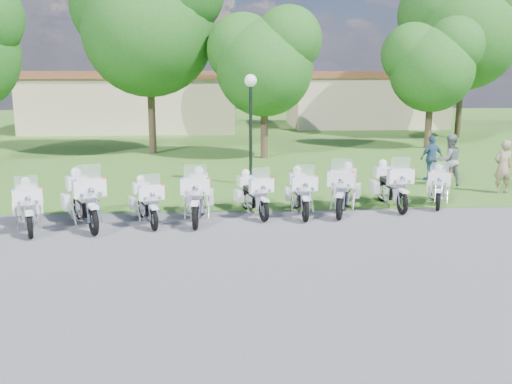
{
  "coord_description": "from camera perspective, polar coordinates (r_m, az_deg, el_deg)",
  "views": [
    {
      "loc": [
        -0.08,
        -13.22,
        3.97
      ],
      "look_at": [
        0.87,
        1.2,
        0.95
      ],
      "focal_mm": 40.0,
      "sensor_mm": 36.0,
      "label": 1
    }
  ],
  "objects": [
    {
      "name": "motorcycle_7",
      "position": [
        17.64,
        13.29,
        0.74
      ],
      "size": [
        0.87,
        2.42,
        1.63
      ],
      "rotation": [
        0.0,
        0.0,
        3.2
      ],
      "color": "black",
      "rests_on": "ground"
    },
    {
      "name": "motorcycle_5",
      "position": [
        16.37,
        4.47,
        0.07
      ],
      "size": [
        0.76,
        2.32,
        1.56
      ],
      "rotation": [
        0.0,
        0.0,
        3.14
      ],
      "color": "black",
      "rests_on": "ground"
    },
    {
      "name": "ground",
      "position": [
        13.81,
        -3.31,
        -4.93
      ],
      "size": [
        100.0,
        100.0,
        0.0
      ],
      "primitive_type": "plane",
      "color": "#4D4D51",
      "rests_on": "ground"
    },
    {
      "name": "motorcycle_8",
      "position": [
        18.35,
        17.78,
        0.62
      ],
      "size": [
        1.16,
        2.01,
        1.42
      ],
      "rotation": [
        0.0,
        0.0,
        2.78
      ],
      "color": "black",
      "rests_on": "ground"
    },
    {
      "name": "lamp_post",
      "position": [
        20.31,
        -0.54,
        9.04
      ],
      "size": [
        0.44,
        0.44,
        3.94
      ],
      "color": "black",
      "rests_on": "ground"
    },
    {
      "name": "motorcycle_0",
      "position": [
        15.81,
        -21.87,
        -1.21
      ],
      "size": [
        1.22,
        2.19,
        1.53
      ],
      "rotation": [
        0.0,
        0.0,
        3.48
      ],
      "color": "black",
      "rests_on": "ground"
    },
    {
      "name": "tree_1",
      "position": [
        29.15,
        -10.84,
        16.81
      ],
      "size": [
        7.49,
        6.39,
        9.99
      ],
      "color": "#38281C",
      "rests_on": "ground"
    },
    {
      "name": "building_east",
      "position": [
        44.66,
        10.73,
        9.16
      ],
      "size": [
        11.44,
        7.28,
        4.1
      ],
      "color": "tan",
      "rests_on": "ground"
    },
    {
      "name": "motorcycle_6",
      "position": [
        16.74,
        8.82,
        0.4
      ],
      "size": [
        1.32,
        2.4,
        1.67
      ],
      "rotation": [
        0.0,
        0.0,
        2.81
      ],
      "color": "black",
      "rests_on": "ground"
    },
    {
      "name": "tree_3",
      "position": [
        32.02,
        17.13,
        12.32
      ],
      "size": [
        5.15,
        4.39,
        6.87
      ],
      "color": "#38281C",
      "rests_on": "ground"
    },
    {
      "name": "tree_4",
      "position": [
        38.15,
        20.06,
        15.49
      ],
      "size": [
        7.79,
        6.65,
        10.39
      ],
      "color": "#38281C",
      "rests_on": "ground"
    },
    {
      "name": "grass_lawn",
      "position": [
        40.42,
        -3.66,
        6.15
      ],
      "size": [
        100.0,
        48.0,
        0.01
      ],
      "primitive_type": "cube",
      "color": "#386520",
      "rests_on": "ground"
    },
    {
      "name": "bystander_b",
      "position": [
        21.45,
        18.76,
        3.01
      ],
      "size": [
        0.98,
        0.81,
        1.85
      ],
      "primitive_type": "imported",
      "rotation": [
        0.0,
        0.0,
        -3.01
      ],
      "color": "slate",
      "rests_on": "ground"
    },
    {
      "name": "motorcycle_2",
      "position": [
        15.63,
        -10.93,
        -0.84
      ],
      "size": [
        1.14,
        2.08,
        1.45
      ],
      "rotation": [
        0.0,
        0.0,
        3.47
      ],
      "color": "black",
      "rests_on": "ground"
    },
    {
      "name": "bystander_c",
      "position": [
        22.43,
        17.15,
        3.26
      ],
      "size": [
        1.07,
        0.72,
        1.69
      ],
      "primitive_type": "imported",
      "rotation": [
        0.0,
        0.0,
        3.49
      ],
      "color": "#345A7D",
      "rests_on": "ground"
    },
    {
      "name": "bystander_a",
      "position": [
        20.77,
        23.46,
        2.3
      ],
      "size": [
        0.69,
        0.48,
        1.79
      ],
      "primitive_type": "imported",
      "rotation": [
        0.0,
        0.0,
        3.22
      ],
      "color": "gray",
      "rests_on": "ground"
    },
    {
      "name": "tree_2",
      "position": [
        26.99,
        0.77,
        13.22
      ],
      "size": [
        5.26,
        4.49,
        7.01
      ],
      "color": "#38281C",
      "rests_on": "ground"
    },
    {
      "name": "building_west",
      "position": [
        41.69,
        -12.08,
        8.94
      ],
      "size": [
        14.56,
        8.32,
        4.1
      ],
      "color": "tan",
      "rests_on": "ground"
    },
    {
      "name": "motorcycle_4",
      "position": [
        16.25,
        -0.3,
        -0.13
      ],
      "size": [
        1.08,
        2.13,
        1.46
      ],
      "rotation": [
        0.0,
        0.0,
        3.41
      ],
      "color": "black",
      "rests_on": "ground"
    },
    {
      "name": "motorcycle_3",
      "position": [
        15.69,
        -5.87,
        -0.3
      ],
      "size": [
        0.84,
        2.49,
        1.67
      ],
      "rotation": [
        0.0,
        0.0,
        3.11
      ],
      "color": "black",
      "rests_on": "ground"
    },
    {
      "name": "motorcycle_1",
      "position": [
        15.69,
        -16.88,
        -0.61
      ],
      "size": [
        1.53,
        2.44,
        1.76
      ],
      "rotation": [
        0.0,
        0.0,
        3.57
      ],
      "color": "black",
      "rests_on": "ground"
    }
  ]
}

